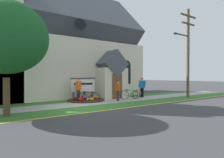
# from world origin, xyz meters

# --- Properties ---
(ground) EXTENTS (140.00, 140.00, 0.00)m
(ground) POSITION_xyz_m (0.00, 4.00, 0.00)
(ground) COLOR #3D3D3F
(sidewalk_slab) EXTENTS (32.00, 2.01, 0.01)m
(sidewalk_slab) POSITION_xyz_m (1.63, 1.36, 0.01)
(sidewalk_slab) COLOR #A8A59E
(sidewalk_slab) RESTS_ON ground
(grass_verge) EXTENTS (32.00, 1.78, 0.01)m
(grass_verge) POSITION_xyz_m (1.63, -0.54, 0.00)
(grass_verge) COLOR #38722D
(grass_verge) RESTS_ON ground
(church_lawn) EXTENTS (24.00, 1.52, 0.01)m
(church_lawn) POSITION_xyz_m (1.63, 3.12, 0.00)
(church_lawn) COLOR #38722D
(church_lawn) RESTS_ON ground
(curb_paint_stripe) EXTENTS (28.00, 0.16, 0.01)m
(curb_paint_stripe) POSITION_xyz_m (1.63, -1.58, 0.00)
(curb_paint_stripe) COLOR yellow
(curb_paint_stripe) RESTS_ON ground
(church_building) EXTENTS (14.69, 10.91, 12.55)m
(church_building) POSITION_xyz_m (1.25, 8.16, 4.66)
(church_building) COLOR beige
(church_building) RESTS_ON ground
(church_sign) EXTENTS (2.08, 0.14, 1.77)m
(church_sign) POSITION_xyz_m (1.44, 3.01, 1.17)
(church_sign) COLOR #474C56
(church_sign) RESTS_ON ground
(flower_bed) EXTENTS (2.80, 2.80, 0.34)m
(flower_bed) POSITION_xyz_m (1.42, 2.53, 0.08)
(flower_bed) COLOR #382319
(flower_bed) RESTS_ON ground
(bicycle_green) EXTENTS (1.79, 0.21, 0.83)m
(bicycle_green) POSITION_xyz_m (1.19, 1.63, 0.38)
(bicycle_green) COLOR black
(bicycle_green) RESTS_ON ground
(bicycle_white) EXTENTS (1.69, 0.64, 0.83)m
(bicycle_white) POSITION_xyz_m (5.99, 1.64, 0.38)
(bicycle_white) COLOR black
(bicycle_white) RESTS_ON ground
(bicycle_black) EXTENTS (1.70, 0.53, 0.82)m
(bicycle_black) POSITION_xyz_m (4.93, 1.48, 0.38)
(bicycle_black) COLOR black
(bicycle_black) RESTS_ON ground
(cyclist_in_yellow_jersey) EXTENTS (0.60, 0.48, 1.75)m
(cyclist_in_yellow_jersey) POSITION_xyz_m (0.77, 2.43, 1.04)
(cyclist_in_yellow_jersey) COLOR #2D2D33
(cyclist_in_yellow_jersey) RESTS_ON ground
(cyclist_in_orange_jersey) EXTENTS (0.32, 0.68, 1.59)m
(cyclist_in_orange_jersey) POSITION_xyz_m (3.37, 1.06, 0.92)
(cyclist_in_orange_jersey) COLOR #2D2D33
(cyclist_in_orange_jersey) RESTS_ON ground
(cyclist_in_red_jersey) EXTENTS (0.39, 0.77, 1.74)m
(cyclist_in_red_jersey) POSITION_xyz_m (6.63, 1.84, 1.03)
(cyclist_in_red_jersey) COLOR black
(cyclist_in_red_jersey) RESTS_ON ground
(utility_pole) EXTENTS (3.12, 0.28, 7.86)m
(utility_pole) POSITION_xyz_m (9.89, -0.48, 4.36)
(utility_pole) COLOR brown
(utility_pole) RESTS_ON ground
(roadside_conifer) EXTENTS (3.16, 3.16, 7.32)m
(roadside_conifer) POSITION_xyz_m (9.69, 8.18, 4.72)
(roadside_conifer) COLOR #3D2D1E
(roadside_conifer) RESTS_ON ground
(verge_sapling) EXTENTS (3.79, 3.79, 5.37)m
(verge_sapling) POSITION_xyz_m (-4.02, -0.24, 3.66)
(verge_sapling) COLOR #4C3823
(verge_sapling) RESTS_ON ground
(distant_hill) EXTENTS (90.62, 37.50, 16.15)m
(distant_hill) POSITION_xyz_m (4.44, 61.78, 0.00)
(distant_hill) COLOR #847A5B
(distant_hill) RESTS_ON ground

